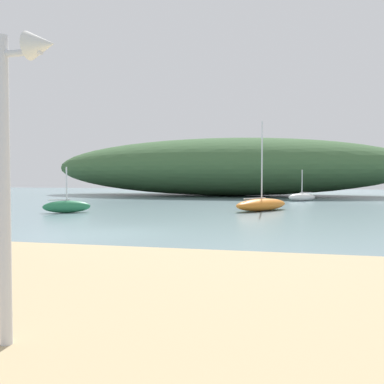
{
  "coord_description": "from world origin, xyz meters",
  "views": [
    {
      "loc": [
        5.85,
        -13.01,
        1.9
      ],
      "look_at": [
        1.5,
        5.75,
        1.24
      ],
      "focal_mm": 38.29,
      "sensor_mm": 36.0,
      "label": 1
    }
  ],
  "objects": [
    {
      "name": "distant_hill",
      "position": [
        -0.75,
        31.73,
        3.12
      ],
      "size": [
        39.3,
        14.62,
        6.25
      ],
      "primitive_type": "ellipsoid",
      "color": "#3D6038",
      "rests_on": "ground"
    },
    {
      "name": "sailboat_mid_channel",
      "position": [
        7.09,
        21.97,
        0.33
      ],
      "size": [
        2.63,
        2.23,
        2.59
      ],
      "color": "white",
      "rests_on": "ground"
    },
    {
      "name": "sailboat_far_left",
      "position": [
        4.45,
        10.94,
        0.38
      ],
      "size": [
        3.45,
        4.26,
        5.18
      ],
      "color": "orange",
      "rests_on": "ground"
    },
    {
      "name": "sailboat_by_sandbar",
      "position": [
        -5.86,
        7.16,
        0.35
      ],
      "size": [
        2.53,
        1.99,
        2.51
      ],
      "color": "#287A4C",
      "rests_on": "ground"
    },
    {
      "name": "ground_plane",
      "position": [
        0.0,
        0.0,
        0.0
      ],
      "size": [
        120.0,
        120.0,
        0.0
      ],
      "primitive_type": "plane",
      "color": "gray"
    }
  ]
}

